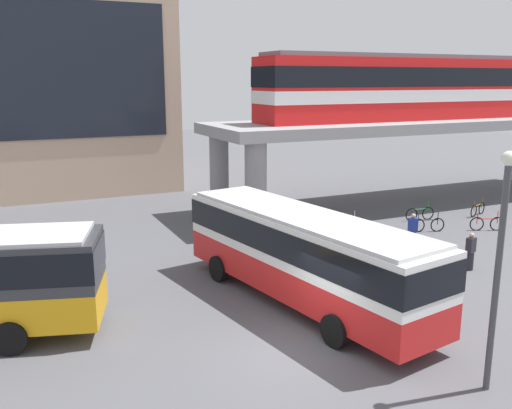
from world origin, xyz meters
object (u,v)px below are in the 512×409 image
Objects in this scene: train at (399,87)px; bicycle_silver at (346,224)px; bicycle_green at (420,214)px; bicycle_brown at (478,209)px; bicycle_red at (487,224)px; pedestrian_at_kerb at (470,253)px; bus_main at (302,249)px; pedestrian_near_building at (413,232)px; bicycle_black at (428,225)px.

train reaches higher than bicycle_silver.
bicycle_green is 1.00× the size of bicycle_silver.
bicycle_silver is at bearing 177.38° from bicycle_brown.
pedestrian_at_kerb is (-5.45, -4.16, 0.37)m from bicycle_red.
pedestrian_near_building is (7.94, 3.56, -1.24)m from bus_main.
bus_main is 8.79m from pedestrian_near_building.
train is 11.56× the size of pedestrian_at_kerb.
bicycle_silver is 1.14× the size of pedestrian_at_kerb.
train is 11.30m from pedestrian_near_building.
bicycle_silver is 3.87m from pedestrian_near_building.
bus_main reaches higher than bicycle_brown.
pedestrian_near_building is (-2.55, -1.80, 0.39)m from bicycle_black.
pedestrian_near_building is at bearing -144.76° from bicycle_black.
pedestrian_near_building reaches higher than bicycle_silver.
train reaches higher than bicycle_green.
bicycle_red is (2.96, -1.10, 0.00)m from bicycle_black.
bicycle_brown is (8.71, -0.40, 0.00)m from bicycle_silver.
train is 7.99m from bicycle_green.
bicycle_black is at bearing 159.64° from bicycle_red.
bicycle_silver is 7.29m from bicycle_red.
bicycle_green and bicycle_brown have the same top height.
train is 10.58× the size of bicycle_black.
bus_main is at bearing -155.83° from pedestrian_near_building.
bicycle_red is 5.56m from pedestrian_near_building.
pedestrian_at_kerb reaches higher than bicycle_green.
bus_main is (-13.01, -11.34, -5.22)m from train.
bicycle_brown is at bearing 23.42° from pedestrian_near_building.
bus_main is at bearing -179.23° from pedestrian_at_kerb.
pedestrian_near_building reaches higher than bicycle_black.
train is at bearing 33.40° from bicycle_silver.
train is at bearing 67.10° from bicycle_black.
bicycle_green is at bearing 117.97° from bicycle_red.
bicycle_green is 1.04× the size of bicycle_black.
train reaches higher than pedestrian_near_building.
bicycle_silver is 1.05× the size of bicycle_brown.
bicycle_brown is at bearing -61.05° from train.
bicycle_silver and bicycle_red have the same top height.
bicycle_silver and bicycle_brown have the same top height.
bus_main is at bearing -162.40° from bicycle_red.
bus_main reaches higher than bicycle_black.
bicycle_green is 2.42m from bicycle_black.
pedestrian_near_building is 1.03× the size of pedestrian_at_kerb.
bicycle_green is at bearing 171.16° from bicycle_brown.
bicycle_silver is at bearing 99.55° from pedestrian_at_kerb.
bus_main is 7.01× the size of pedestrian_near_building.
bicycle_green and bicycle_red have the same top height.
bicycle_black is 3.14m from pedestrian_near_building.
bicycle_green is at bearing 62.66° from pedestrian_at_kerb.
bus_main is at bearing -138.93° from train.
bicycle_brown is 10.09m from pedestrian_at_kerb.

